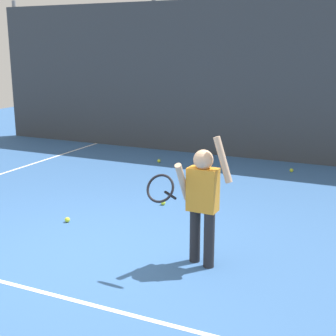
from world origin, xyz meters
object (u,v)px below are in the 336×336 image
(tennis_ball_4, at_px, (67,220))
(tennis_ball_6, at_px, (291,170))
(tennis_ball_3, at_px, (163,203))
(tennis_player, at_px, (201,197))
(tennis_ball_5, at_px, (159,161))

(tennis_ball_4, relative_size, tennis_ball_6, 1.00)
(tennis_ball_4, distance_m, tennis_ball_6, 4.33)
(tennis_ball_4, bearing_deg, tennis_ball_3, 54.56)
(tennis_player, relative_size, tennis_ball_4, 20.46)
(tennis_player, bearing_deg, tennis_ball_3, 128.00)
(tennis_player, bearing_deg, tennis_ball_6, 89.89)
(tennis_player, height_order, tennis_ball_6, tennis_player)
(tennis_ball_3, distance_m, tennis_ball_6, 2.94)
(tennis_player, height_order, tennis_ball_5, tennis_player)
(tennis_ball_3, xyz_separation_m, tennis_ball_6, (1.29, 2.64, 0.00))
(tennis_ball_3, relative_size, tennis_ball_5, 1.00)
(tennis_player, xyz_separation_m, tennis_ball_3, (-1.17, 1.58, -0.69))
(tennis_ball_3, xyz_separation_m, tennis_ball_4, (-0.81, -1.14, 0.00))
(tennis_ball_6, bearing_deg, tennis_ball_3, -115.99)
(tennis_ball_4, bearing_deg, tennis_ball_5, 96.18)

